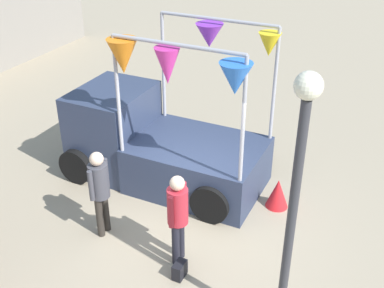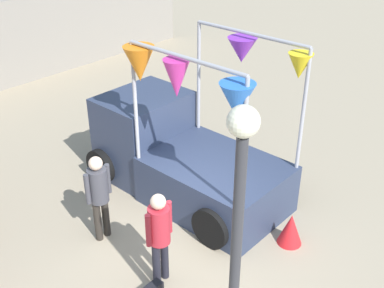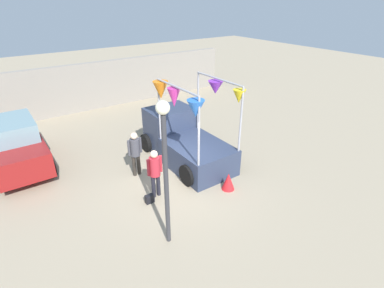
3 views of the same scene
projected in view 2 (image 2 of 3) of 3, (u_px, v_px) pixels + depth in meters
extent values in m
plane|color=gray|center=(185.00, 245.00, 8.56)|extent=(60.00, 60.00, 0.00)
cube|color=#2D3851|center=(216.00, 184.00, 9.35)|extent=(1.90, 2.60, 1.00)
cube|color=#2D3851|center=(144.00, 134.00, 10.33)|extent=(1.80, 1.40, 1.80)
cube|color=#8CB2C6|center=(143.00, 115.00, 10.11)|extent=(1.76, 1.37, 0.60)
cylinder|color=black|center=(101.00, 166.00, 10.17)|extent=(0.22, 0.76, 0.76)
cylinder|color=black|center=(165.00, 135.00, 11.41)|extent=(0.22, 0.76, 0.76)
cylinder|color=black|center=(212.00, 227.00, 8.38)|extent=(0.22, 0.76, 0.76)
cylinder|color=black|center=(273.00, 183.00, 9.62)|extent=(0.22, 0.76, 0.76)
cylinder|color=#A5A5AD|center=(135.00, 103.00, 8.71)|extent=(0.07, 0.07, 2.29)
cylinder|color=#A5A5AD|center=(199.00, 78.00, 9.84)|extent=(0.07, 0.07, 2.29)
cylinder|color=#A5A5AD|center=(244.00, 148.00, 7.28)|extent=(0.07, 0.07, 2.29)
cylinder|color=#A5A5AD|center=(303.00, 111.00, 8.41)|extent=(0.07, 0.07, 2.29)
cylinder|color=#A5A5AD|center=(184.00, 57.00, 7.44)|extent=(0.07, 2.44, 0.07)
cylinder|color=#A5A5AD|center=(250.00, 34.00, 8.57)|extent=(0.07, 2.44, 0.07)
cone|color=blue|center=(237.00, 100.00, 7.02)|extent=(0.61, 0.61, 0.53)
cone|color=yellow|center=(300.00, 66.00, 8.12)|extent=(0.61, 0.61, 0.45)
cone|color=#D83399|center=(177.00, 79.00, 7.73)|extent=(0.62, 0.62, 0.64)
cone|color=purple|center=(242.00, 50.00, 8.83)|extent=(0.69, 0.69, 0.47)
cone|color=orange|center=(139.00, 64.00, 8.23)|extent=(0.61, 0.61, 0.62)
cylinder|color=black|center=(156.00, 264.00, 7.57)|extent=(0.13, 0.13, 0.80)
cylinder|color=black|center=(165.00, 258.00, 7.69)|extent=(0.13, 0.13, 0.80)
cylinder|color=#B22633|center=(159.00, 225.00, 7.28)|extent=(0.34, 0.34, 0.63)
sphere|color=beige|center=(158.00, 202.00, 7.07)|extent=(0.24, 0.24, 0.24)
cylinder|color=#B22633|center=(148.00, 230.00, 7.13)|extent=(0.09, 0.09, 0.57)
cylinder|color=#B22633|center=(169.00, 217.00, 7.41)|extent=(0.09, 0.09, 0.57)
cylinder|color=#2D2823|center=(98.00, 221.00, 8.51)|extent=(0.13, 0.13, 0.80)
cylinder|color=#2D2823|center=(106.00, 216.00, 8.62)|extent=(0.13, 0.13, 0.80)
cylinder|color=#3F3F47|center=(98.00, 185.00, 8.22)|extent=(0.34, 0.34, 0.63)
sphere|color=beige|center=(96.00, 163.00, 8.01)|extent=(0.24, 0.24, 0.24)
cylinder|color=#3F3F47|center=(87.00, 189.00, 8.06)|extent=(0.09, 0.09, 0.57)
cylinder|color=#3F3F47|center=(108.00, 179.00, 8.35)|extent=(0.09, 0.09, 0.57)
cylinder|color=#333338|center=(234.00, 279.00, 5.36)|extent=(0.12, 0.12, 3.60)
sphere|color=#F2EDCC|center=(244.00, 122.00, 4.41)|extent=(0.32, 0.32, 0.32)
cone|color=red|center=(291.00, 229.00, 8.47)|extent=(0.47, 0.47, 0.60)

